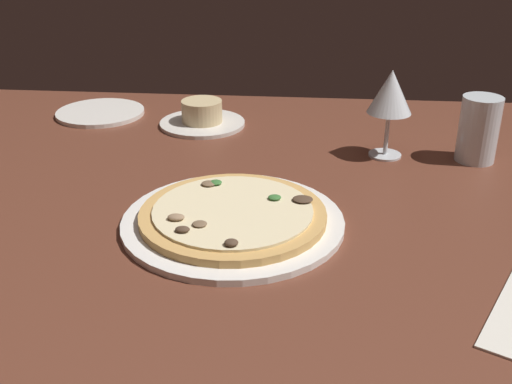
{
  "coord_description": "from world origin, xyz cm",
  "views": [
    {
      "loc": [
        4.78,
        -90.23,
        47.55
      ],
      "look_at": [
        -2.93,
        -5.17,
        7.0
      ],
      "focal_mm": 43.66,
      "sensor_mm": 36.0,
      "label": 1
    }
  ],
  "objects": [
    {
      "name": "dining_table",
      "position": [
        0.0,
        0.0,
        2.0
      ],
      "size": [
        150.0,
        110.0,
        4.0
      ],
      "primitive_type": "cube",
      "color": "brown",
      "rests_on": "ground"
    },
    {
      "name": "pizza_main",
      "position": [
        -5.85,
        -10.33,
        5.16
      ],
      "size": [
        32.65,
        32.65,
        3.37
      ],
      "color": "white",
      "rests_on": "dining_table"
    },
    {
      "name": "ramekin_on_saucer",
      "position": [
        -17.74,
        32.91,
        5.91
      ],
      "size": [
        17.91,
        17.91,
        5.37
      ],
      "color": "silver",
      "rests_on": "dining_table"
    },
    {
      "name": "wine_glass_far",
      "position": [
        18.97,
        18.98,
        15.83
      ],
      "size": [
        8.01,
        8.01,
        16.23
      ],
      "color": "silver",
      "rests_on": "dining_table"
    },
    {
      "name": "water_glass",
      "position": [
        35.02,
        18.35,
        9.14
      ],
      "size": [
        7.09,
        7.09,
        11.93
      ],
      "color": "silver",
      "rests_on": "dining_table"
    },
    {
      "name": "side_plate",
      "position": [
        -41.43,
        37.88,
        4.45
      ],
      "size": [
        19.23,
        19.23,
        0.9
      ],
      "primitive_type": "cylinder",
      "color": "silver",
      "rests_on": "dining_table"
    }
  ]
}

